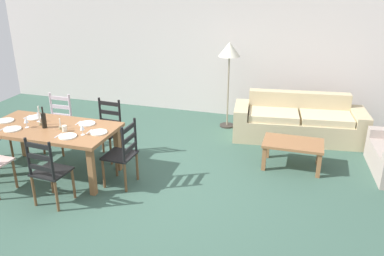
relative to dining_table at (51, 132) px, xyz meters
name	(u,v)px	position (x,y,z in m)	size (l,w,h in m)	color
ground_plane	(151,185)	(1.49, 0.09, -0.67)	(9.60, 9.60, 0.02)	#39594B
wall_far	(210,49)	(1.49, 3.39, 0.69)	(9.60, 0.16, 2.70)	beige
dining_table	(51,132)	(0.00, 0.00, 0.00)	(1.90, 0.96, 0.75)	#94623C
dining_chair_near_right	(49,171)	(0.46, -0.75, -0.19)	(0.45, 0.43, 0.96)	black
dining_chair_far_left	(58,123)	(-0.42, 0.75, -0.19)	(0.42, 0.40, 0.96)	silver
dining_chair_far_right	(107,130)	(0.49, 0.74, -0.19)	(0.44, 0.42, 0.96)	black
dining_chair_head_east	(123,154)	(1.13, 0.00, -0.19)	(0.42, 0.43, 0.96)	black
dinner_plate_near_left	(12,129)	(-0.45, -0.25, 0.10)	(0.24, 0.24, 0.02)	white
fork_near_left	(4,128)	(-0.60, -0.25, 0.09)	(0.02, 0.17, 0.01)	silver
dinner_plate_near_right	(68,136)	(0.45, -0.25, 0.10)	(0.24, 0.24, 0.02)	white
fork_near_right	(58,135)	(0.30, -0.25, 0.09)	(0.02, 0.17, 0.01)	silver
dinner_plate_far_left	(35,117)	(-0.45, 0.25, 0.10)	(0.24, 0.24, 0.02)	white
fork_far_left	(27,117)	(-0.60, 0.25, 0.09)	(0.02, 0.17, 0.01)	silver
dinner_plate_far_right	(87,124)	(0.45, 0.25, 0.10)	(0.24, 0.24, 0.02)	white
fork_far_right	(78,123)	(0.30, 0.25, 0.09)	(0.02, 0.17, 0.01)	silver
dinner_plate_head_west	(6,121)	(-0.78, 0.00, 0.10)	(0.24, 0.24, 0.02)	white
dinner_plate_head_east	(99,132)	(0.78, 0.00, 0.10)	(0.24, 0.24, 0.02)	white
fork_head_east	(89,132)	(0.63, 0.00, 0.09)	(0.02, 0.17, 0.01)	silver
wine_bottle	(44,120)	(-0.06, -0.05, 0.20)	(0.07, 0.07, 0.32)	black
wine_glass_near_left	(26,120)	(-0.31, -0.12, 0.20)	(0.06, 0.06, 0.16)	white
wine_glass_near_right	(82,127)	(0.61, -0.13, 0.20)	(0.06, 0.06, 0.16)	white
wine_glass_far_left	(38,115)	(-0.30, 0.13, 0.20)	(0.06, 0.06, 0.16)	white
coffee_cup_primary	(65,129)	(0.30, -0.09, 0.13)	(0.07, 0.07, 0.09)	beige
candle_tall	(40,120)	(-0.18, 0.02, 0.17)	(0.05, 0.05, 0.29)	#998C66
candle_short	(60,127)	(0.20, -0.04, 0.13)	(0.05, 0.05, 0.16)	#998C66
couch	(298,123)	(3.39, 2.46, -0.37)	(2.36, 1.08, 0.80)	#C5B389
coffee_table	(293,146)	(3.38, 1.24, -0.31)	(0.90, 0.56, 0.42)	#94623C
standing_lamp	(229,55)	(2.05, 2.64, 0.75)	(0.40, 0.40, 1.64)	#332D28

